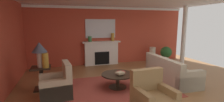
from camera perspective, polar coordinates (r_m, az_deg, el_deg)
ground_plane at (r=5.44m, az=8.36°, el=-12.19°), size 9.57×9.57×0.00m
wall_fireplace at (r=8.24m, az=-1.44°, el=5.29°), size 7.96×0.12×2.78m
crown_moulding at (r=8.17m, az=-1.32°, el=14.45°), size 7.96×0.08×0.12m
area_rug at (r=5.39m, az=1.89°, el=-12.23°), size 3.28×2.43×0.01m
fireplace at (r=8.05m, az=-3.62°, el=-0.91°), size 1.80×0.35×1.14m
mantel_mirror at (r=8.04m, az=-3.91°, el=7.61°), size 1.44×0.04×0.88m
sofa at (r=6.22m, az=19.09°, el=-6.91°), size 0.95×2.12×0.85m
armchair_near_window at (r=4.89m, az=-18.15°, el=-11.29°), size 0.88×0.88×0.95m
armchair_facing_fireplace at (r=4.02m, az=13.68°, el=-15.79°), size 0.85×0.85×0.95m
coffee_table at (r=5.28m, az=1.91°, el=-8.91°), size 1.00×1.00×0.45m
side_table at (r=5.56m, az=-22.85°, el=-8.03°), size 0.56×0.56×0.70m
table_lamp at (r=5.38m, az=-23.42°, el=0.39°), size 0.44×0.44×0.75m
vase_on_side_table at (r=5.30m, az=-21.73°, el=-3.00°), size 0.18×0.18×0.44m
vase_mantel_right at (r=8.04m, az=0.23°, el=4.76°), size 0.15×0.15×0.38m
vase_mantel_left at (r=7.80m, az=-7.53°, el=4.07°), size 0.17×0.17×0.25m
vase_tall_corner at (r=8.77m, az=13.54°, el=-1.27°), size 0.31×0.31×0.79m
book_red_cover at (r=5.37m, az=3.07°, el=-7.10°), size 0.23×0.16×0.04m
book_art_folio at (r=5.09m, az=2.72°, el=-7.48°), size 0.29×0.26×0.06m
potted_plant at (r=8.83m, az=17.89°, el=-0.75°), size 0.56×0.56×0.83m
column_white at (r=8.68m, az=23.21°, el=4.74°), size 0.20×0.20×2.78m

